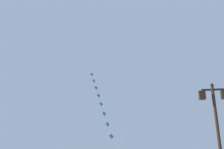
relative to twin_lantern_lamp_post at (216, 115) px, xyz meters
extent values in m
cylinder|color=black|center=(0.00, 0.00, -1.00)|extent=(0.14, 0.14, 4.61)
sphere|color=black|center=(0.00, 0.00, 1.39)|extent=(0.16, 0.16, 0.16)
cube|color=black|center=(0.00, 0.00, 1.16)|extent=(0.99, 0.08, 0.08)
cube|color=black|center=(-0.50, 0.00, 0.91)|extent=(0.28, 0.28, 0.40)
cube|color=beige|center=(-0.50, 0.00, 0.91)|extent=(0.19, 0.19, 0.30)
cube|color=black|center=(0.50, 0.00, 0.91)|extent=(0.28, 0.28, 0.40)
cube|color=beige|center=(0.50, 0.00, 0.91)|extent=(0.19, 0.19, 0.30)
cylinder|color=silver|center=(-6.44, 9.68, 0.27)|extent=(0.51, 0.98, 1.12)
cylinder|color=silver|center=(-6.92, 10.64, 1.38)|extent=(0.51, 0.98, 1.12)
cylinder|color=silver|center=(-7.41, 11.60, 2.49)|extent=(0.51, 0.98, 1.12)
cylinder|color=silver|center=(-7.90, 12.56, 3.60)|extent=(0.51, 0.98, 1.12)
cylinder|color=silver|center=(-8.39, 13.53, 4.71)|extent=(0.51, 0.98, 1.12)
cylinder|color=silver|center=(-8.88, 14.49, 5.82)|extent=(0.51, 0.98, 1.12)
cylinder|color=silver|center=(-9.37, 15.45, 6.93)|extent=(0.51, 0.98, 1.12)
cube|color=blue|center=(-6.19, 9.19, -0.28)|extent=(0.40, 0.15, 0.43)
cylinder|color=blue|center=(-6.19, 9.19, -0.56)|extent=(0.03, 0.04, 0.22)
cube|color=blue|center=(-6.68, 10.16, 0.83)|extent=(0.33, 0.28, 0.43)
cylinder|color=blue|center=(-6.68, 10.16, 0.50)|extent=(0.04, 0.04, 0.31)
cube|color=blue|center=(-7.17, 11.12, 1.94)|extent=(0.35, 0.26, 0.43)
cylinder|color=blue|center=(-7.17, 11.12, 1.61)|extent=(0.05, 0.05, 0.30)
cube|color=blue|center=(-7.66, 12.08, 3.05)|extent=(0.39, 0.20, 0.43)
cylinder|color=blue|center=(-7.66, 12.08, 2.76)|extent=(0.04, 0.05, 0.23)
cube|color=blue|center=(-8.15, 13.04, 4.16)|extent=(0.37, 0.24, 0.43)
cylinder|color=blue|center=(-8.15, 13.04, 3.84)|extent=(0.03, 0.03, 0.30)
cube|color=blue|center=(-8.64, 14.01, 5.27)|extent=(0.42, 0.11, 0.43)
cylinder|color=blue|center=(-8.64, 14.01, 4.94)|extent=(0.03, 0.05, 0.31)
cube|color=blue|center=(-9.12, 14.97, 6.38)|extent=(0.38, 0.20, 0.43)
cylinder|color=blue|center=(-9.12, 14.97, 6.07)|extent=(0.02, 0.03, 0.27)
cube|color=blue|center=(-9.61, 15.93, 7.49)|extent=(0.38, 0.21, 0.43)
cylinder|color=blue|center=(-9.61, 15.93, 7.18)|extent=(0.04, 0.05, 0.28)
camera|label=1|loc=(-2.98, -11.68, -1.70)|focal=39.41mm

